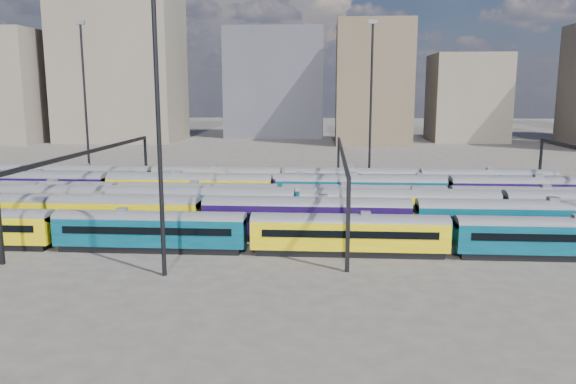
# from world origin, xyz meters

# --- Properties ---
(ground) EXTENTS (500.00, 500.00, 0.00)m
(ground) POSITION_xyz_m (0.00, 0.00, 0.00)
(ground) COLOR #48423D
(ground) RESTS_ON ground
(rake_0) EXTENTS (111.08, 2.71, 4.55)m
(rake_0) POSITION_xyz_m (19.62, -15.00, 2.39)
(rake_0) COLOR black
(rake_0) RESTS_ON ground
(rake_1) EXTENTS (127.71, 3.11, 5.25)m
(rake_1) POSITION_xyz_m (-4.49, -10.00, 2.76)
(rake_1) COLOR black
(rake_1) RESTS_ON ground
(rake_2) EXTENTS (130.64, 3.18, 5.37)m
(rake_2) POSITION_xyz_m (5.02, -5.00, 2.82)
(rake_2) COLOR black
(rake_2) RESTS_ON ground
(rake_3) EXTENTS (97.91, 2.87, 4.82)m
(rake_3) POSITION_xyz_m (-7.15, 0.00, 2.53)
(rake_3) COLOR black
(rake_3) RESTS_ON ground
(rake_4) EXTENTS (152.01, 3.17, 5.35)m
(rake_4) POSITION_xyz_m (12.45, 5.00, 2.81)
(rake_4) COLOR black
(rake_4) RESTS_ON ground
(rake_5) EXTENTS (130.05, 2.72, 4.56)m
(rake_5) POSITION_xyz_m (-15.30, 10.00, 2.39)
(rake_5) COLOR black
(rake_5) RESTS_ON ground
(rake_6) EXTENTS (115.94, 2.83, 4.75)m
(rake_6) POSITION_xyz_m (-17.53, 15.00, 2.50)
(rake_6) COLOR black
(rake_6) RESTS_ON ground
(gantry_1) EXTENTS (0.35, 40.35, 8.03)m
(gantry_1) POSITION_xyz_m (-20.00, 0.00, 6.79)
(gantry_1) COLOR black
(gantry_1) RESTS_ON ground
(gantry_2) EXTENTS (0.35, 40.35, 8.03)m
(gantry_2) POSITION_xyz_m (10.00, 0.00, 6.79)
(gantry_2) COLOR black
(gantry_2) RESTS_ON ground
(mast_1) EXTENTS (1.40, 0.50, 25.60)m
(mast_1) POSITION_xyz_m (-30.00, 22.00, 13.97)
(mast_1) COLOR black
(mast_1) RESTS_ON ground
(mast_2) EXTENTS (1.40, 0.50, 25.60)m
(mast_2) POSITION_xyz_m (-5.00, -22.00, 13.97)
(mast_2) COLOR black
(mast_2) RESTS_ON ground
(mast_3) EXTENTS (1.40, 0.50, 25.60)m
(mast_3) POSITION_xyz_m (15.00, 24.00, 13.97)
(mast_3) COLOR black
(mast_3) RESTS_ON ground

